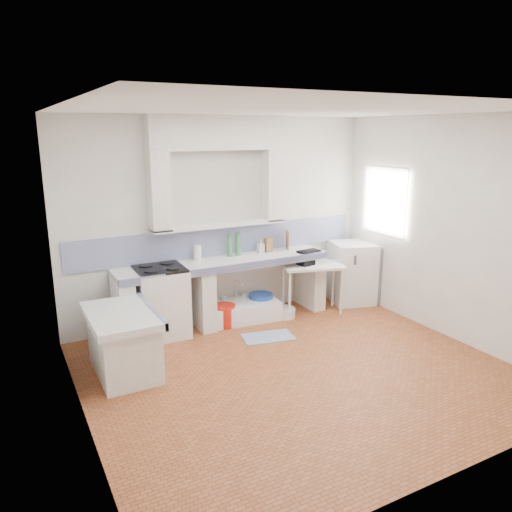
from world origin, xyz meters
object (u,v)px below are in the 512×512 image
side_table (312,288)px  fridge (352,273)px  stove (161,303)px  sink (242,311)px

side_table → fridge: bearing=24.4°
stove → fridge: bearing=-0.7°
sink → fridge: (1.84, -0.12, 0.35)m
stove → sink: 1.21m
sink → fridge: fridge is taller
sink → side_table: 1.09m
fridge → sink: bearing=-167.8°
stove → fridge: size_ratio=0.94×
stove → sink: size_ratio=0.88×
stove → fridge: 3.01m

